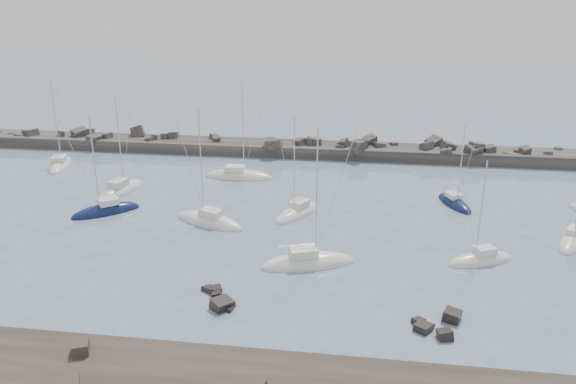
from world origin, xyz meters
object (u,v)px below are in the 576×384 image
object	(u,v)px
sailboat_1	(106,212)
sailboat_6	(308,263)
sailboat_0	(61,165)
sailboat_7	(454,204)
sailboat_2	(121,191)
sailboat_5	(297,213)
sailboat_8	(480,261)
sailboat_4	(209,222)
sailboat_3	(239,177)
sailboat_10	(574,241)

from	to	relation	value
sailboat_1	sailboat_6	distance (m)	27.51
sailboat_0	sailboat_7	world-z (taller)	sailboat_0
sailboat_2	sailboat_5	distance (m)	24.60
sailboat_6	sailboat_8	world-z (taller)	sailboat_6
sailboat_4	sailboat_8	xyz separation A→B (m)	(29.04, -5.89, -0.01)
sailboat_1	sailboat_4	bearing A→B (deg)	-6.08
sailboat_0	sailboat_1	size ratio (longest dim) A/B	1.09
sailboat_4	sailboat_7	world-z (taller)	sailboat_4
sailboat_3	sailboat_8	bearing A→B (deg)	-37.97
sailboat_5	sailboat_8	xyz separation A→B (m)	(19.36, -10.03, 0.00)
sailboat_6	sailboat_7	size ratio (longest dim) A/B	1.30
sailboat_4	sailboat_7	size ratio (longest dim) A/B	1.27
sailboat_1	sailboat_3	distance (m)	20.24
sailboat_4	sailboat_10	size ratio (longest dim) A/B	1.15
sailboat_2	sailboat_8	world-z (taller)	sailboat_2
sailboat_3	sailboat_8	xyz separation A→B (m)	(29.49, -23.01, 0.01)
sailboat_3	sailboat_6	bearing A→B (deg)	-63.82
sailboat_1	sailboat_7	distance (m)	42.79
sailboat_0	sailboat_1	distance (m)	23.21
sailboat_3	sailboat_5	size ratio (longest dim) A/B	1.20
sailboat_0	sailboat_4	xyz separation A→B (m)	(28.65, -18.73, 0.01)
sailboat_5	sailboat_4	bearing A→B (deg)	-156.85
sailboat_4	sailboat_2	bearing A→B (deg)	149.22
sailboat_5	sailboat_7	world-z (taller)	sailboat_5
sailboat_7	sailboat_8	distance (m)	16.04
sailboat_5	sailboat_8	world-z (taller)	sailboat_5
sailboat_1	sailboat_7	world-z (taller)	sailboat_1
sailboat_2	sailboat_6	xyz separation A→B (m)	(26.84, -17.51, -0.00)
sailboat_1	sailboat_2	bearing A→B (deg)	100.29
sailboat_0	sailboat_1	world-z (taller)	sailboat_0
sailboat_0	sailboat_3	size ratio (longest dim) A/B	0.92
sailboat_6	sailboat_8	size ratio (longest dim) A/B	1.30
sailboat_0	sailboat_5	world-z (taller)	sailboat_0
sailboat_4	sailboat_3	bearing A→B (deg)	91.49
sailboat_4	sailboat_10	world-z (taller)	sailboat_4
sailboat_5	sailboat_10	world-z (taller)	sailboat_5
sailboat_1	sailboat_10	bearing A→B (deg)	-1.18
sailboat_4	sailboat_6	size ratio (longest dim) A/B	0.98
sailboat_2	sailboat_3	bearing A→B (deg)	31.10
sailboat_3	sailboat_7	distance (m)	29.96
sailboat_0	sailboat_10	size ratio (longest dim) A/B	1.15
sailboat_1	sailboat_7	size ratio (longest dim) A/B	1.15
sailboat_2	sailboat_10	xyz separation A→B (m)	(54.24, -8.33, -0.02)
sailboat_6	sailboat_8	distance (m)	16.98
sailboat_2	sailboat_10	distance (m)	54.88
sailboat_2	sailboat_6	world-z (taller)	sailboat_6
sailboat_7	sailboat_10	bearing A→B (deg)	-41.71
sailboat_2	sailboat_7	bearing A→B (deg)	2.00
sailboat_5	sailboat_6	world-z (taller)	sailboat_6
sailboat_1	sailboat_6	xyz separation A→B (m)	(25.53, -10.27, -0.00)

